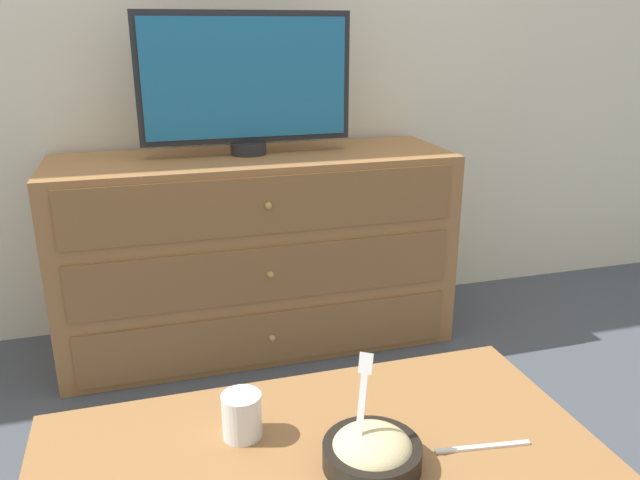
# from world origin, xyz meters

# --- Properties ---
(ground_plane) EXTENTS (12.00, 12.00, 0.00)m
(ground_plane) POSITION_xyz_m (0.00, 0.00, 0.00)
(ground_plane) COLOR #474C56
(dresser) EXTENTS (1.39, 0.48, 0.71)m
(dresser) POSITION_xyz_m (0.08, -0.26, 0.35)
(dresser) COLOR #9E6B3D
(dresser) RESTS_ON ground_plane
(tv) EXTENTS (0.73, 0.12, 0.48)m
(tv) POSITION_xyz_m (0.07, -0.23, 0.96)
(tv) COLOR #232328
(tv) RESTS_ON dresser
(takeout_bowl) EXTENTS (0.17, 0.17, 0.20)m
(takeout_bowl) POSITION_xyz_m (0.04, -1.54, 0.43)
(takeout_bowl) COLOR black
(takeout_bowl) RESTS_ON coffee_table
(drink_cup) EXTENTS (0.07, 0.07, 0.09)m
(drink_cup) POSITION_xyz_m (-0.16, -1.39, 0.44)
(drink_cup) COLOR beige
(drink_cup) RESTS_ON coffee_table
(knife) EXTENTS (0.18, 0.03, 0.01)m
(knife) POSITION_xyz_m (0.25, -1.55, 0.41)
(knife) COLOR white
(knife) RESTS_ON coffee_table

